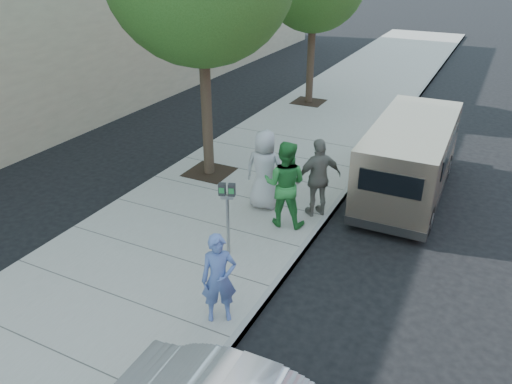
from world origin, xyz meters
TOP-DOWN VIEW (x-y plane):
  - ground at (0.00, 0.00)m, footprint 120.00×120.00m
  - sidewalk at (-1.00, 0.00)m, footprint 5.00×60.00m
  - curb_face at (1.44, 0.00)m, footprint 0.12×60.00m
  - parking_meter at (0.16, -0.87)m, footprint 0.34×0.21m
  - van at (2.80, 3.78)m, footprint 1.85×5.31m
  - person_officer at (1.00, -2.65)m, footprint 0.71×0.65m
  - person_green_shirt at (0.68, 0.76)m, footprint 1.07×0.90m
  - person_gray_shirt at (-0.06, 1.29)m, footprint 1.01×0.72m
  - person_striped_polo at (1.20, 1.50)m, footprint 1.09×1.10m

SIDE VIEW (x-z plane):
  - ground at x=0.00m, z-range 0.00..0.00m
  - sidewalk at x=-1.00m, z-range 0.00..0.15m
  - curb_face at x=1.44m, z-range -0.01..0.15m
  - person_officer at x=1.00m, z-range 0.15..1.77m
  - van at x=2.80m, z-range 0.06..2.01m
  - person_striped_polo at x=1.20m, z-range 0.15..2.02m
  - person_gray_shirt at x=-0.06m, z-range 0.15..2.08m
  - person_green_shirt at x=0.68m, z-range 0.15..2.13m
  - parking_meter at x=0.16m, z-range 0.51..2.09m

